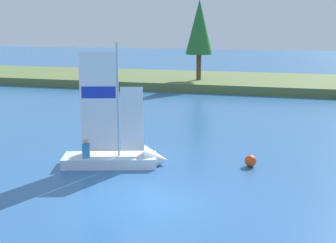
# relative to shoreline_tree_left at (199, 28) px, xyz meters

# --- Properties ---
(ground_plane) EXTENTS (200.00, 200.00, 0.00)m
(ground_plane) POSITION_rel_shoreline_tree_left_xyz_m (4.63, -28.05, -5.48)
(ground_plane) COLOR #2D609E
(shore_bank) EXTENTS (80.00, 12.14, 0.74)m
(shore_bank) POSITION_rel_shoreline_tree_left_xyz_m (4.63, 2.57, -5.11)
(shore_bank) COLOR #5B703D
(shore_bank) RESTS_ON ground
(shoreline_tree_left) EXTENTS (2.47, 2.47, 7.24)m
(shoreline_tree_left) POSITION_rel_shoreline_tree_left_xyz_m (0.00, 0.00, 0.00)
(shoreline_tree_left) COLOR brown
(shoreline_tree_left) RESTS_ON shore_bank
(sailboat) EXTENTS (4.47, 2.56, 5.41)m
(sailboat) POSITION_rel_shoreline_tree_left_xyz_m (2.41, -24.53, -5.09)
(sailboat) COLOR silver
(sailboat) RESTS_ON ground
(channel_buoy) EXTENTS (0.48, 0.48, 0.48)m
(channel_buoy) POSITION_rel_shoreline_tree_left_xyz_m (7.33, -23.30, -5.24)
(channel_buoy) COLOR #E54C19
(channel_buoy) RESTS_ON ground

